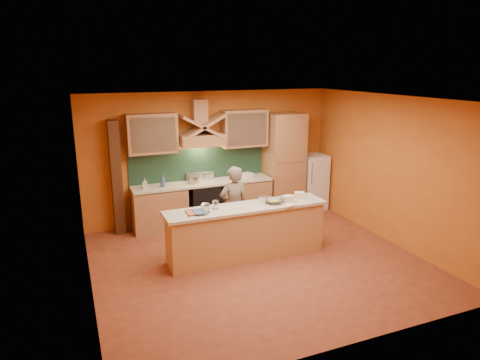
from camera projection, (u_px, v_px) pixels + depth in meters
name	position (u px, v px, depth m)	size (l,w,h in m)	color
floor	(258.00, 262.00, 7.45)	(5.50, 5.00, 0.01)	brown
ceiling	(260.00, 99.00, 6.72)	(5.50, 5.00, 0.01)	white
wall_back	(211.00, 156.00, 9.32)	(5.50, 0.02, 2.80)	#C16925
wall_front	(351.00, 240.00, 4.85)	(5.50, 0.02, 2.80)	#C16925
wall_left	(84.00, 204.00, 6.08)	(0.02, 5.00, 2.80)	#C16925
wall_right	(391.00, 170.00, 8.09)	(0.02, 5.00, 2.80)	#C16925
base_cabinet_left	(160.00, 210.00, 8.85)	(1.10, 0.60, 0.86)	#AD784F
base_cabinet_right	(244.00, 199.00, 9.54)	(1.10, 0.60, 0.86)	#AD784F
counter_top	(203.00, 183.00, 9.07)	(3.00, 0.62, 0.04)	beige
stove	(203.00, 203.00, 9.19)	(0.60, 0.58, 0.90)	black
backsplash	(199.00, 164.00, 9.24)	(3.00, 0.03, 0.70)	#163125
range_hood	(201.00, 140.00, 8.88)	(0.92, 0.50, 0.24)	#AD784F
hood_chimney	(199.00, 111.00, 8.82)	(0.30, 0.30, 0.50)	#AD784F
upper_cabinet_left	(152.00, 134.00, 8.54)	(1.00, 0.35, 0.80)	#AD784F
upper_cabinet_right	(244.00, 128.00, 9.27)	(1.00, 0.35, 0.80)	#AD784F
pantry_column	(285.00, 164.00, 9.72)	(0.80, 0.60, 2.30)	#AD784F
fridge	(312.00, 182.00, 10.12)	(0.58, 0.60, 1.30)	white
trim_column_left	(116.00, 178.00, 8.51)	(0.20, 0.30, 2.30)	#472816
island_body	(246.00, 233.00, 7.57)	(2.80, 0.55, 0.88)	tan
island_top	(247.00, 208.00, 7.44)	(2.90, 0.62, 0.05)	beige
person	(234.00, 206.00, 7.98)	(0.56, 0.37, 1.54)	#70665B
pot_large	(195.00, 180.00, 9.00)	(0.25, 0.25, 0.15)	#B7B6BE
pot_small	(206.00, 177.00, 9.25)	(0.18, 0.18, 0.15)	silver
soap_bottle_a	(145.00, 184.00, 8.56)	(0.09, 0.10, 0.21)	silver
soap_bottle_b	(163.00, 180.00, 8.71)	(0.10, 0.10, 0.26)	#2F5283
bowl_back	(235.00, 178.00, 9.24)	(0.25, 0.25, 0.08)	silver
dish_rack	(246.00, 175.00, 9.46)	(0.26, 0.20, 0.09)	white
book_lower	(186.00, 213.00, 7.05)	(0.22, 0.30, 0.03)	#AA593C
book_upper	(194.00, 212.00, 7.04)	(0.21, 0.28, 0.02)	#3E6B8A
jar_large	(206.00, 208.00, 7.11)	(0.14, 0.14, 0.15)	silver
jar_small	(215.00, 205.00, 7.28)	(0.11, 0.11, 0.14)	silver
kitchen_scale	(264.00, 200.00, 7.60)	(0.13, 0.13, 0.11)	silver
mixing_bowl	(274.00, 201.00, 7.60)	(0.31, 0.31, 0.08)	silver
cloth	(289.00, 205.00, 7.49)	(0.23, 0.17, 0.02)	beige
grocery_bag_a	(288.00, 199.00, 7.65)	(0.18, 0.15, 0.12)	beige
grocery_bag_b	(299.00, 195.00, 7.88)	(0.18, 0.14, 0.11)	beige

